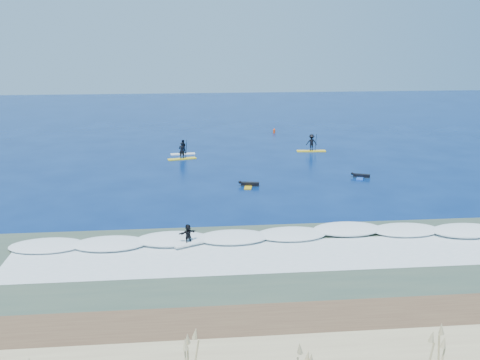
{
  "coord_description": "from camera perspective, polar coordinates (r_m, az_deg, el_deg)",
  "views": [
    {
      "loc": [
        -5.75,
        -43.22,
        13.32
      ],
      "look_at": [
        -1.27,
        2.6,
        0.6
      ],
      "focal_mm": 40.0,
      "sensor_mm": 36.0,
      "label": 1
    }
  ],
  "objects": [
    {
      "name": "marker_buoy",
      "position": [
        73.73,
        3.67,
        5.27
      ],
      "size": [
        0.32,
        0.32,
        0.76
      ],
      "rotation": [
        0.0,
        0.0,
        -0.02
      ],
      "color": "#F34415",
      "rests_on": "ground"
    },
    {
      "name": "sup_paddler_right",
      "position": [
        62.54,
        7.63,
        3.87
      ],
      "size": [
        3.4,
        1.08,
        2.35
      ],
      "rotation": [
        0.0,
        0.0,
        -0.07
      ],
      "color": "yellow",
      "rests_on": "ground"
    },
    {
      "name": "prone_paddler_far",
      "position": [
        52.07,
        12.73,
        0.42
      ],
      "size": [
        1.75,
        2.33,
        0.48
      ],
      "rotation": [
        0.0,
        0.0,
        1.18
      ],
      "color": "blue",
      "rests_on": "ground"
    },
    {
      "name": "sup_paddler_center",
      "position": [
        60.81,
        -6.12,
        3.4
      ],
      "size": [
        2.81,
        0.97,
        1.93
      ],
      "rotation": [
        0.0,
        0.0,
        0.1
      ],
      "color": "white",
      "rests_on": "ground"
    },
    {
      "name": "wet_sand_strip",
      "position": [
        26.12,
        8.25,
        -15.39
      ],
      "size": [
        90.0,
        5.0,
        0.08
      ],
      "primitive_type": "cube",
      "color": "#523726",
      "rests_on": "ground"
    },
    {
      "name": "shallow_water",
      "position": [
        32.62,
        5.13,
        -8.71
      ],
      "size": [
        90.0,
        13.0,
        0.01
      ],
      "primitive_type": "cube",
      "color": "#334638",
      "rests_on": "ground"
    },
    {
      "name": "whitewater",
      "position": [
        33.52,
        4.81,
        -8.02
      ],
      "size": [
        34.0,
        5.0,
        0.02
      ],
      "primitive_type": "cube",
      "color": "silver",
      "rests_on": "ground"
    },
    {
      "name": "breaking_wave",
      "position": [
        36.25,
        3.97,
        -6.15
      ],
      "size": [
        40.0,
        6.0,
        0.3
      ],
      "primitive_type": "cube",
      "color": "white",
      "rests_on": "ground"
    },
    {
      "name": "sup_paddler_left",
      "position": [
        58.47,
        -6.22,
        2.87
      ],
      "size": [
        3.19,
        1.52,
        2.17
      ],
      "rotation": [
        0.0,
        0.0,
        0.25
      ],
      "color": "yellow",
      "rests_on": "ground"
    },
    {
      "name": "ground",
      "position": [
        45.59,
        1.91,
        -1.55
      ],
      "size": [
        160.0,
        160.0,
        0.0
      ],
      "primitive_type": "plane",
      "color": "#03194A",
      "rests_on": "ground"
    },
    {
      "name": "prone_paddler_near",
      "position": [
        47.97,
        0.96,
        -0.47
      ],
      "size": [
        1.88,
        2.44,
        0.49
      ],
      "rotation": [
        0.0,
        0.0,
        1.37
      ],
      "color": "gold",
      "rests_on": "ground"
    },
    {
      "name": "wave_surfer",
      "position": [
        34.54,
        -5.56,
        -5.89
      ],
      "size": [
        1.97,
        1.3,
        1.39
      ],
      "rotation": [
        0.0,
        0.0,
        0.44
      ],
      "color": "silver",
      "rests_on": "breaking_wave"
    }
  ]
}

